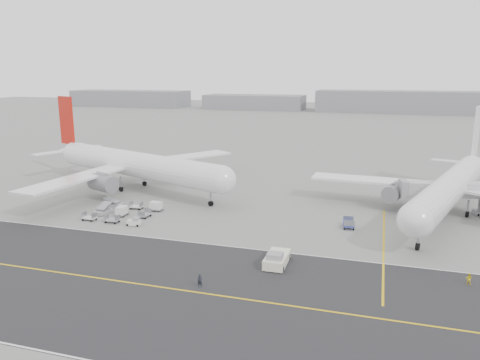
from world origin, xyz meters
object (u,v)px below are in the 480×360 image
(airliner_b, at_px, (451,187))
(pushback_tug, at_px, (277,259))
(airliner_a, at_px, (133,164))
(jet_bridge, at_px, (445,191))
(ground_crew_a, at_px, (200,281))
(ground_crew_b, at_px, (469,279))

(airliner_b, xyz_separation_m, pushback_tug, (-25.84, -32.51, -4.54))
(airliner_a, xyz_separation_m, pushback_tug, (40.88, -33.06, -4.92))
(airliner_b, xyz_separation_m, jet_bridge, (-0.88, 0.35, -1.03))
(airliner_a, relative_size, pushback_tug, 7.26)
(airliner_b, bearing_deg, jet_bridge, 176.06)
(jet_bridge, xyz_separation_m, ground_crew_a, (-32.65, -42.31, -3.56))
(airliner_a, bearing_deg, ground_crew_a, -121.42)
(airliner_b, relative_size, ground_crew_b, 34.08)
(airliner_a, distance_m, airliner_b, 66.73)
(ground_crew_a, bearing_deg, ground_crew_b, 7.08)
(airliner_a, distance_m, pushback_tug, 52.81)
(airliner_a, relative_size, jet_bridge, 3.29)
(pushback_tug, height_order, ground_crew_a, pushback_tug)
(airliner_a, height_order, airliner_b, airliner_a)
(pushback_tug, relative_size, ground_crew_a, 4.48)
(airliner_a, distance_m, ground_crew_a, 54.16)
(ground_crew_b, bearing_deg, airliner_b, -72.53)
(jet_bridge, distance_m, ground_crew_a, 53.57)
(airliner_b, relative_size, jet_bridge, 3.12)
(pushback_tug, height_order, jet_bridge, jet_bridge)
(airliner_b, bearing_deg, pushback_tug, -110.68)
(airliner_a, relative_size, airliner_b, 1.06)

